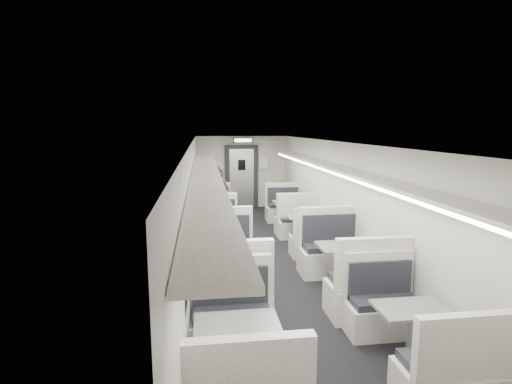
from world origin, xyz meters
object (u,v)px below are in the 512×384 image
object	(u,v)px
passenger	(218,200)
exit_sign	(243,140)
booth_left_a	(215,214)
booth_right_b	(305,230)
booth_left_c	(224,273)
booth_right_d	(411,335)
booth_right_a	(289,214)
vestibule_door	(242,177)
booth_right_c	(347,268)
booth_left_d	(237,356)
booth_left_b	(218,234)

from	to	relation	value
passenger	exit_sign	size ratio (longest dim) A/B	2.81
booth_left_a	booth_right_b	size ratio (longest dim) A/B	1.01
booth_left_c	booth_right_d	distance (m)	2.88
booth_right_a	vestibule_door	size ratio (longest dim) A/B	0.97
passenger	vestibule_door	xyz separation A→B (m)	(0.92, 3.28, 0.17)
booth_right_d	vestibule_door	distance (m)	9.35
booth_right_c	vestibule_door	bearing A→B (deg)	97.88
booth_left_a	passenger	world-z (taller)	passenger
booth_left_a	booth_right_d	distance (m)	7.06
booth_left_a	booth_left_c	xyz separation A→B (m)	(0.00, -4.70, 0.06)
exit_sign	vestibule_door	bearing A→B (deg)	90.00
booth_right_d	vestibule_door	xyz separation A→B (m)	(-1.00, 9.27, 0.69)
booth_left_d	exit_sign	xyz separation A→B (m)	(1.00, 8.98, 1.90)
booth_left_b	vestibule_door	bearing A→B (deg)	77.95
booth_left_c	exit_sign	xyz separation A→B (m)	(1.00, 6.71, 1.86)
booth_right_c	passenger	world-z (taller)	passenger
passenger	exit_sign	xyz separation A→B (m)	(0.92, 2.79, 1.41)
booth_left_a	vestibule_door	bearing A→B (deg)	68.23
booth_left_a	booth_left_d	bearing A→B (deg)	-90.00
booth_left_c	passenger	distance (m)	3.95
booth_left_b	booth_right_a	bearing A→B (deg)	42.26
booth_right_b	booth_right_c	world-z (taller)	booth_right_c
booth_left_c	booth_right_c	distance (m)	2.00
vestibule_door	booth_left_b	bearing A→B (deg)	-102.05
booth_right_b	booth_right_c	distance (m)	2.65
vestibule_door	booth_left_c	bearing A→B (deg)	-97.91
booth_right_b	passenger	bearing A→B (deg)	146.05
booth_left_d	booth_left_c	bearing A→B (deg)	90.00
booth_left_d	passenger	xyz separation A→B (m)	(0.08, 6.19, 0.49)
booth_left_c	booth_left_d	size ratio (longest dim) A/B	1.12
booth_left_a	booth_right_d	size ratio (longest dim) A/B	1.02
passenger	vestibule_door	world-z (taller)	vestibule_door
booth_left_a	booth_right_c	bearing A→B (deg)	-67.06
booth_right_a	passenger	distance (m)	2.03
booth_left_a	booth_right_d	world-z (taller)	booth_left_a
booth_left_b	exit_sign	xyz separation A→B (m)	(1.00, 4.20, 1.91)
booth_left_b	booth_right_c	size ratio (longest dim) A/B	0.90
booth_right_c	vestibule_door	xyz separation A→B (m)	(-1.00, 7.23, 0.63)
booth_right_d	booth_right_c	bearing A→B (deg)	90.00
booth_right_d	booth_left_b	bearing A→B (deg)	113.55
booth_right_a	booth_right_d	bearing A→B (deg)	-90.00
booth_right_b	exit_sign	bearing A→B (deg)	103.75
booth_right_a	booth_left_d	bearing A→B (deg)	-106.85
booth_right_a	passenger	world-z (taller)	passenger
booth_left_a	booth_right_d	xyz separation A→B (m)	(2.00, -6.77, -0.01)
booth_left_c	vestibule_door	bearing A→B (deg)	82.09
booth_left_b	booth_left_c	world-z (taller)	booth_left_c
booth_left_d	booth_right_c	bearing A→B (deg)	48.25
booth_left_c	booth_right_a	world-z (taller)	booth_left_c
booth_right_c	booth_left_a	bearing A→B (deg)	112.94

